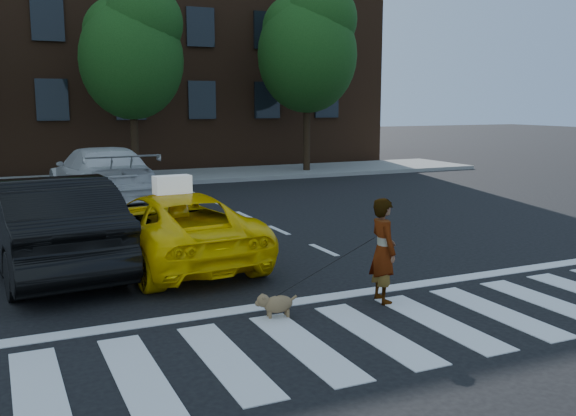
{
  "coord_description": "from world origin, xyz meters",
  "views": [
    {
      "loc": [
        -4.27,
        -6.58,
        2.9
      ],
      "look_at": [
        0.32,
        3.32,
        1.1
      ],
      "focal_mm": 40.0,
      "sensor_mm": 36.0,
      "label": 1
    }
  ],
  "objects_px": {
    "black_sedan": "(48,224)",
    "taxi": "(171,228)",
    "tree_right": "(308,43)",
    "tree_mid": "(132,47)",
    "woman": "(383,250)",
    "white_suv": "(101,174)",
    "dog": "(275,304)"
  },
  "relations": [
    {
      "from": "black_sedan",
      "to": "white_suv",
      "type": "relative_size",
      "value": 0.9
    },
    {
      "from": "tree_right",
      "to": "black_sedan",
      "type": "height_order",
      "value": "tree_right"
    },
    {
      "from": "tree_right",
      "to": "taxi",
      "type": "xyz_separation_m",
      "value": [
        -8.93,
        -12.31,
        -4.61
      ]
    },
    {
      "from": "taxi",
      "to": "dog",
      "type": "distance_m",
      "value": 3.64
    },
    {
      "from": "black_sedan",
      "to": "dog",
      "type": "height_order",
      "value": "black_sedan"
    },
    {
      "from": "taxi",
      "to": "white_suv",
      "type": "distance_m",
      "value": 7.97
    },
    {
      "from": "taxi",
      "to": "black_sedan",
      "type": "height_order",
      "value": "black_sedan"
    },
    {
      "from": "tree_right",
      "to": "woman",
      "type": "xyz_separation_m",
      "value": [
        -6.72,
        -15.9,
        -4.49
      ]
    },
    {
      "from": "tree_mid",
      "to": "woman",
      "type": "height_order",
      "value": "tree_mid"
    },
    {
      "from": "white_suv",
      "to": "dog",
      "type": "height_order",
      "value": "white_suv"
    },
    {
      "from": "tree_mid",
      "to": "dog",
      "type": "bearing_deg",
      "value": -95.17
    },
    {
      "from": "white_suv",
      "to": "tree_mid",
      "type": "bearing_deg",
      "value": -117.52
    },
    {
      "from": "tree_mid",
      "to": "woman",
      "type": "xyz_separation_m",
      "value": [
        0.28,
        -15.9,
        -4.08
      ]
    },
    {
      "from": "tree_mid",
      "to": "tree_right",
      "type": "height_order",
      "value": "tree_right"
    },
    {
      "from": "white_suv",
      "to": "dog",
      "type": "bearing_deg",
      "value": 88.97
    },
    {
      "from": "black_sedan",
      "to": "dog",
      "type": "bearing_deg",
      "value": 118.03
    },
    {
      "from": "taxi",
      "to": "woman",
      "type": "bearing_deg",
      "value": 116.41
    },
    {
      "from": "tree_right",
      "to": "white_suv",
      "type": "height_order",
      "value": "tree_right"
    },
    {
      "from": "tree_mid",
      "to": "white_suv",
      "type": "xyz_separation_m",
      "value": [
        -1.93,
        -4.33,
        -4.03
      ]
    },
    {
      "from": "dog",
      "to": "black_sedan",
      "type": "bearing_deg",
      "value": 134.48
    },
    {
      "from": "taxi",
      "to": "black_sedan",
      "type": "distance_m",
      "value": 2.1
    },
    {
      "from": "black_sedan",
      "to": "taxi",
      "type": "bearing_deg",
      "value": 166.46
    },
    {
      "from": "taxi",
      "to": "dog",
      "type": "xyz_separation_m",
      "value": [
        0.5,
        -3.58,
        -0.46
      ]
    },
    {
      "from": "tree_mid",
      "to": "dog",
      "type": "distance_m",
      "value": 16.62
    },
    {
      "from": "tree_mid",
      "to": "white_suv",
      "type": "height_order",
      "value": "tree_mid"
    },
    {
      "from": "woman",
      "to": "dog",
      "type": "height_order",
      "value": "woman"
    },
    {
      "from": "taxi",
      "to": "tree_right",
      "type": "bearing_deg",
      "value": -131.26
    },
    {
      "from": "black_sedan",
      "to": "woman",
      "type": "relative_size",
      "value": 3.27
    },
    {
      "from": "tree_right",
      "to": "black_sedan",
      "type": "xyz_separation_m",
      "value": [
        -11.0,
        -12.01,
        -4.43
      ]
    },
    {
      "from": "tree_mid",
      "to": "black_sedan",
      "type": "xyz_separation_m",
      "value": [
        -4.0,
        -12.01,
        -4.02
      ]
    },
    {
      "from": "woman",
      "to": "dog",
      "type": "xyz_separation_m",
      "value": [
        -1.72,
        0.01,
        -0.57
      ]
    },
    {
      "from": "tree_right",
      "to": "taxi",
      "type": "height_order",
      "value": "tree_right"
    }
  ]
}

